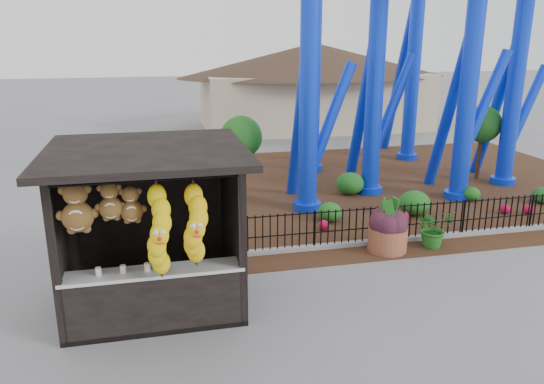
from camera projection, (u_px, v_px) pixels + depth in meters
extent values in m
plane|color=slate|center=(321.00, 314.00, 9.93)|extent=(120.00, 120.00, 0.00)
cube|color=#331E11|center=(360.00, 186.00, 18.25)|extent=(18.00, 12.00, 0.02)
cube|color=gray|center=(434.00, 237.00, 13.57)|extent=(18.00, 0.18, 0.12)
cube|color=black|center=(156.00, 299.00, 10.40)|extent=(3.20, 2.60, 0.10)
cube|color=black|center=(151.00, 210.00, 11.14)|extent=(3.20, 0.12, 3.00)
cube|color=black|center=(65.00, 237.00, 9.65)|extent=(0.12, 2.60, 3.00)
cube|color=black|center=(232.00, 224.00, 10.31)|extent=(0.12, 2.60, 3.00)
cube|color=black|center=(146.00, 152.00, 9.30)|extent=(3.50, 3.40, 0.12)
cube|color=black|center=(55.00, 264.00, 8.51)|extent=(0.14, 0.14, 3.00)
cube|color=black|center=(243.00, 248.00, 9.16)|extent=(0.14, 0.14, 3.00)
cube|color=black|center=(156.00, 301.00, 9.27)|extent=(3.00, 0.50, 1.10)
cube|color=silver|center=(154.00, 272.00, 9.11)|extent=(3.10, 0.55, 0.06)
cylinder|color=black|center=(147.00, 181.00, 8.24)|extent=(2.90, 0.04, 0.04)
cylinder|color=#0D34E9|center=(309.00, 91.00, 14.85)|extent=(0.56, 0.56, 7.00)
cylinder|color=#0D34E9|center=(307.00, 206.00, 15.82)|extent=(0.84, 0.84, 0.24)
cylinder|color=#0D34E9|center=(375.00, 81.00, 16.47)|extent=(0.56, 0.56, 7.30)
cylinder|color=#0D34E9|center=(369.00, 190.00, 17.48)|extent=(0.84, 0.84, 0.24)
cylinder|color=#0D34E9|center=(469.00, 79.00, 15.85)|extent=(0.56, 0.56, 7.50)
cylinder|color=#0D34E9|center=(457.00, 195.00, 16.89)|extent=(0.84, 0.84, 0.24)
cylinder|color=#0D34E9|center=(515.00, 89.00, 17.63)|extent=(0.56, 0.56, 6.60)
cylinder|color=#0D34E9|center=(503.00, 181.00, 18.54)|extent=(0.84, 0.84, 0.24)
cylinder|color=#0D34E9|center=(314.00, 43.00, 19.02)|extent=(0.56, 0.56, 9.50)
cylinder|color=#0D34E9|center=(311.00, 168.00, 20.34)|extent=(0.84, 0.84, 0.24)
cylinder|color=#0D34E9|center=(416.00, 29.00, 20.77)|extent=(0.56, 0.56, 10.50)
cylinder|color=#0D34E9|center=(407.00, 156.00, 22.24)|extent=(0.84, 0.84, 0.24)
cylinder|color=#0D34E9|center=(300.00, 118.00, 15.94)|extent=(0.36, 2.21, 5.85)
cylinder|color=#0D34E9|center=(328.00, 126.00, 15.58)|extent=(1.62, 0.32, 3.73)
cylinder|color=#0D34E9|center=(363.00, 106.00, 17.57)|extent=(0.36, 2.29, 6.10)
cylinder|color=#0D34E9|center=(390.00, 114.00, 17.21)|extent=(1.67, 0.32, 3.88)
cylinder|color=#0D34E9|center=(450.00, 107.00, 16.96)|extent=(0.36, 2.34, 6.26)
cylinder|color=#0D34E9|center=(480.00, 114.00, 16.60)|extent=(1.71, 0.32, 3.99)
cylinder|color=#0D34E9|center=(495.00, 110.00, 18.71)|extent=(0.36, 2.10, 5.53)
cylinder|color=#0D34E9|center=(523.00, 116.00, 18.35)|extent=(1.54, 0.32, 3.52)
cylinder|color=brown|center=(387.00, 239.00, 12.76)|extent=(1.01, 1.01, 0.60)
ellipsoid|color=#341521|center=(389.00, 215.00, 12.58)|extent=(0.70, 0.70, 0.64)
imported|color=#1D5F1C|center=(434.00, 228.00, 12.95)|extent=(0.93, 0.82, 0.99)
ellipsoid|color=#1B5418|center=(330.00, 212.00, 14.75)|extent=(0.68, 0.68, 0.54)
ellipsoid|color=#1B5418|center=(414.00, 203.00, 15.26)|extent=(0.89, 0.89, 0.71)
ellipsoid|color=#1B5418|center=(471.00, 194.00, 16.61)|extent=(0.55, 0.55, 0.44)
ellipsoid|color=#1B5418|center=(350.00, 183.00, 17.24)|extent=(0.90, 0.90, 0.72)
ellipsoid|color=#1B5418|center=(543.00, 195.00, 16.36)|extent=(0.63, 0.63, 0.51)
sphere|color=#A80B34|center=(324.00, 225.00, 14.12)|extent=(0.28, 0.28, 0.28)
sphere|color=#A80B34|center=(404.00, 216.00, 14.80)|extent=(0.28, 0.28, 0.28)
sphere|color=#A80B34|center=(505.00, 209.00, 15.41)|extent=(0.28, 0.28, 0.28)
sphere|color=#A80B34|center=(528.00, 210.00, 15.35)|extent=(0.28, 0.28, 0.28)
cube|color=#BFAD8C|center=(313.00, 100.00, 29.46)|extent=(12.00, 6.00, 3.00)
cone|color=#332319|center=(314.00, 56.00, 28.78)|extent=(15.00, 15.00, 1.80)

